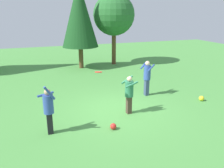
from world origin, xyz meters
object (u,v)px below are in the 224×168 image
(person_bystander, at_px, (147,75))
(ball_red, at_px, (113,126))
(tree_center, at_px, (79,14))
(frisbee, at_px, (98,72))
(tree_right, at_px, (114,15))
(person_thrower, at_px, (49,107))
(person_catcher, at_px, (129,92))
(ball_yellow, at_px, (201,98))

(person_bystander, xyz_separation_m, ball_red, (-2.79, -2.81, -0.93))
(tree_center, bearing_deg, frisbee, -98.13)
(tree_right, relative_size, tree_center, 0.87)
(person_thrower, height_order, person_catcher, person_thrower)
(person_catcher, distance_m, tree_right, 9.86)
(person_catcher, bearing_deg, person_thrower, 6.50)
(person_catcher, relative_size, person_bystander, 0.90)
(person_thrower, height_order, tree_center, tree_center)
(frisbee, relative_size, ball_red, 1.59)
(person_thrower, height_order, tree_right, tree_right)
(tree_center, bearing_deg, ball_red, -95.99)
(person_thrower, xyz_separation_m, ball_yellow, (7.02, 0.76, -0.84))
(person_catcher, relative_size, tree_center, 0.26)
(person_thrower, relative_size, tree_right, 0.34)
(frisbee, relative_size, ball_yellow, 1.47)
(tree_center, bearing_deg, person_thrower, -108.89)
(person_bystander, xyz_separation_m, tree_right, (0.95, 7.37, 2.69))
(person_catcher, height_order, person_bystander, person_bystander)
(frisbee, height_order, ball_red, frisbee)
(ball_red, xyz_separation_m, tree_center, (1.02, 9.74, 3.70))
(ball_red, bearing_deg, person_bystander, 45.25)
(person_thrower, distance_m, tree_center, 10.19)
(ball_red, distance_m, tree_center, 10.47)
(person_catcher, height_order, ball_red, person_catcher)
(frisbee, distance_m, ball_yellow, 5.40)
(person_thrower, height_order, frisbee, frisbee)
(tree_right, bearing_deg, person_catcher, -106.32)
(person_catcher, xyz_separation_m, frisbee, (-1.31, -0.10, 0.97))
(person_thrower, relative_size, person_catcher, 1.13)
(frisbee, bearing_deg, ball_red, -77.30)
(person_thrower, height_order, ball_yellow, person_thrower)
(ball_yellow, distance_m, tree_right, 9.71)
(person_bystander, distance_m, frisbee, 3.62)
(ball_red, relative_size, ball_yellow, 0.93)
(person_thrower, bearing_deg, tree_center, 55.82)
(ball_red, height_order, tree_right, tree_right)
(person_catcher, relative_size, ball_yellow, 6.48)
(person_catcher, xyz_separation_m, tree_right, (2.66, 9.07, 2.80))
(ball_yellow, bearing_deg, ball_red, -165.78)
(frisbee, xyz_separation_m, ball_yellow, (5.10, 0.23, -1.78))
(tree_right, bearing_deg, ball_yellow, -82.82)
(person_thrower, bearing_deg, frisbee, -0.00)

